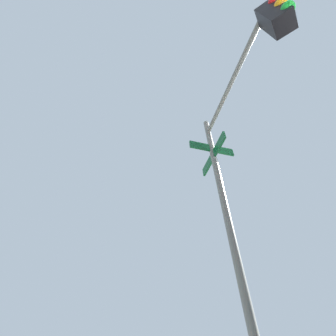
# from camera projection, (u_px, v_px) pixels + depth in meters

# --- Properties ---
(traffic_signal_near) EXTENTS (2.16, 2.42, 6.08)m
(traffic_signal_near) POSITION_uv_depth(u_px,v_px,m) (245.00, 129.00, 3.34)
(traffic_signal_near) COLOR slate
(traffic_signal_near) RESTS_ON ground_plane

